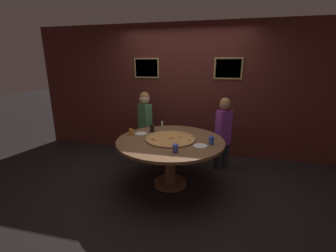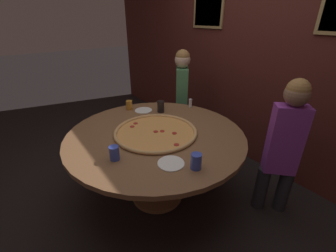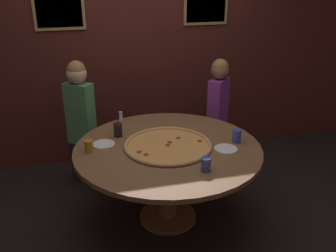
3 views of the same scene
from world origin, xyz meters
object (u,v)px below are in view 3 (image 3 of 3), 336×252
object	(u,v)px
drink_cup_beside_pizza	(118,130)
white_plate_near_front	(226,149)
diner_far_right	(218,109)
drink_cup_near_left	(206,164)
white_plate_far_back	(104,144)
drink_cup_centre_back	(89,146)
diner_far_left	(81,116)
condiment_shaker	(121,116)
drink_cup_front_edge	(237,136)
dining_table	(168,160)
giant_pizza	(168,145)

from	to	relation	value
drink_cup_beside_pizza	white_plate_near_front	distance (m)	0.98
diner_far_right	drink_cup_near_left	bearing A→B (deg)	20.34
white_plate_far_back	white_plate_near_front	world-z (taller)	same
drink_cup_beside_pizza	drink_cup_centre_back	xyz separation A→B (m)	(-0.27, -0.24, -0.01)
drink_cup_near_left	diner_far_right	world-z (taller)	diner_far_right
diner_far_left	drink_cup_near_left	bearing A→B (deg)	161.31
drink_cup_beside_pizza	condiment_shaker	xyz separation A→B (m)	(0.08, 0.36, -0.01)
drink_cup_front_edge	diner_far_left	world-z (taller)	diner_far_left
white_plate_far_back	condiment_shaker	world-z (taller)	condiment_shaker
drink_cup_centre_back	white_plate_near_front	distance (m)	1.15
dining_table	white_plate_near_front	xyz separation A→B (m)	(0.46, -0.17, 0.13)
white_plate_far_back	white_plate_near_front	xyz separation A→B (m)	(0.99, -0.35, 0.00)
drink_cup_near_left	drink_cup_front_edge	bearing A→B (deg)	43.38
drink_cup_beside_pizza	diner_far_left	size ratio (longest dim) A/B	0.09
drink_cup_near_left	drink_cup_front_edge	world-z (taller)	drink_cup_front_edge
diner_far_right	diner_far_left	world-z (taller)	diner_far_left
drink_cup_front_edge	white_plate_near_front	bearing A→B (deg)	-142.88
white_plate_far_back	white_plate_near_front	bearing A→B (deg)	-19.67
dining_table	giant_pizza	bearing A→B (deg)	-178.77
drink_cup_near_left	drink_cup_centre_back	size ratio (longest dim) A/B	1.07
white_plate_near_front	white_plate_far_back	bearing A→B (deg)	160.33
drink_cup_front_edge	white_plate_near_front	distance (m)	0.19
giant_pizza	drink_cup_centre_back	world-z (taller)	drink_cup_centre_back
giant_pizza	condiment_shaker	distance (m)	0.75
diner_far_left	giant_pizza	bearing A→B (deg)	167.01
white_plate_near_front	giant_pizza	bearing A→B (deg)	159.64
drink_cup_front_edge	condiment_shaker	bearing A→B (deg)	140.66
drink_cup_front_edge	dining_table	bearing A→B (deg)	174.01
diner_far_right	diner_far_left	size ratio (longest dim) A/B	0.96
diner_far_right	giant_pizza	bearing A→B (deg)	1.47
white_plate_near_front	diner_far_left	size ratio (longest dim) A/B	0.15
dining_table	white_plate_near_front	size ratio (longest dim) A/B	8.21
white_plate_far_back	diner_far_left	xyz separation A→B (m)	(-0.17, 0.69, 0.01)
giant_pizza	white_plate_far_back	size ratio (longest dim) A/B	3.93
white_plate_near_front	diner_far_left	world-z (taller)	diner_far_left
drink_cup_front_edge	condiment_shaker	xyz separation A→B (m)	(-0.91, 0.75, -0.01)
drink_cup_beside_pizza	drink_cup_front_edge	distance (m)	1.06
drink_cup_beside_pizza	drink_cup_centre_back	distance (m)	0.37
drink_cup_centre_back	condiment_shaker	xyz separation A→B (m)	(0.35, 0.61, -0.00)
drink_cup_centre_back	white_plate_near_front	size ratio (longest dim) A/B	0.52
drink_cup_beside_pizza	diner_far_left	bearing A→B (deg)	119.36
drink_cup_centre_back	dining_table	bearing A→B (deg)	-6.55
drink_cup_beside_pizza	drink_cup_front_edge	size ratio (longest dim) A/B	1.08
dining_table	drink_cup_beside_pizza	size ratio (longest dim) A/B	12.86
diner_far_left	drink_cup_front_edge	bearing A→B (deg)	-177.18
white_plate_far_back	diner_far_right	size ratio (longest dim) A/B	0.15
dining_table	drink_cup_near_left	xyz separation A→B (m)	(0.17, -0.47, 0.18)
giant_pizza	drink_cup_centre_back	distance (m)	0.66
drink_cup_front_edge	drink_cup_centre_back	bearing A→B (deg)	173.72
diner_far_right	diner_far_left	bearing A→B (deg)	-47.09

